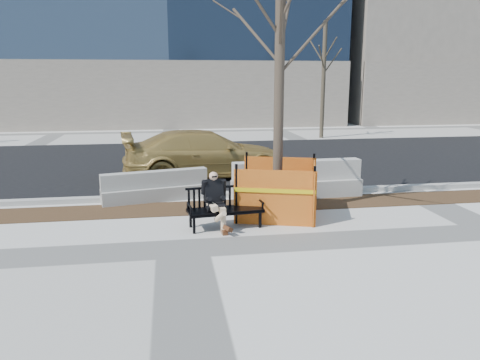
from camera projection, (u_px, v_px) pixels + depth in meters
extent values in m
plane|color=beige|center=(183.00, 248.00, 8.30)|extent=(120.00, 120.00, 0.00)
cube|color=#47301C|center=(179.00, 209.00, 10.81)|extent=(40.00, 1.20, 0.02)
cube|color=black|center=(174.00, 162.00, 16.79)|extent=(60.00, 10.40, 0.01)
cube|color=#9E9B93|center=(178.00, 196.00, 11.71)|extent=(60.00, 0.25, 0.12)
imported|color=#A2823E|center=(205.00, 177.00, 14.33)|extent=(5.17, 2.57, 1.44)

